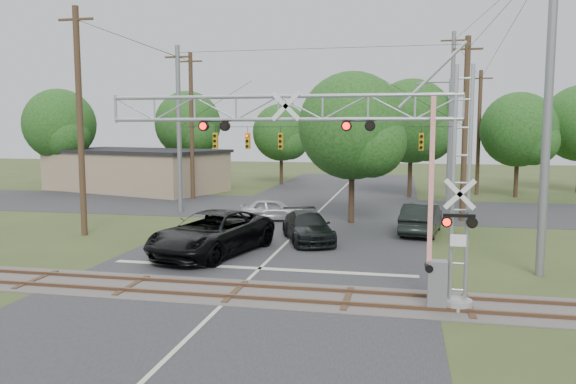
% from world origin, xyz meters
% --- Properties ---
extents(ground, '(160.00, 160.00, 0.00)m').
position_xyz_m(ground, '(0.00, 0.00, 0.00)').
color(ground, '#35441F').
rests_on(ground, ground).
extents(road_main, '(14.00, 90.00, 0.02)m').
position_xyz_m(road_main, '(0.00, 10.00, 0.01)').
color(road_main, '#272729').
rests_on(road_main, ground).
extents(road_cross, '(90.00, 12.00, 0.02)m').
position_xyz_m(road_cross, '(0.00, 24.00, 0.01)').
color(road_cross, '#272729').
rests_on(road_cross, ground).
extents(railroad_track, '(90.00, 3.20, 0.17)m').
position_xyz_m(railroad_track, '(0.00, 2.00, 0.03)').
color(railroad_track, '#4C4742').
rests_on(railroad_track, ground).
extents(crossing_gantry, '(12.42, 1.00, 7.83)m').
position_xyz_m(crossing_gantry, '(3.97, 1.64, 4.88)').
color(crossing_gantry, gray).
rests_on(crossing_gantry, ground).
extents(traffic_signal_span, '(19.34, 0.36, 11.50)m').
position_xyz_m(traffic_signal_span, '(0.88, 20.00, 5.60)').
color(traffic_signal_span, gray).
rests_on(traffic_signal_span, ground).
extents(pickup_black, '(4.99, 7.78, 2.00)m').
position_xyz_m(pickup_black, '(-2.89, 7.75, 1.00)').
color(pickup_black, black).
rests_on(pickup_black, ground).
extents(car_dark, '(3.86, 5.65, 1.52)m').
position_xyz_m(car_dark, '(0.99, 11.62, 0.76)').
color(car_dark, black).
rests_on(car_dark, ground).
extents(sedan_silver, '(4.43, 2.48, 1.43)m').
position_xyz_m(sedan_silver, '(-2.32, 17.72, 0.71)').
color(sedan_silver, '#9C9EA3').
rests_on(sedan_silver, ground).
extents(suv_dark, '(2.57, 5.45, 1.73)m').
position_xyz_m(suv_dark, '(6.83, 15.03, 0.86)').
color(suv_dark, black).
rests_on(suv_dark, ground).
extents(commercial_building, '(18.55, 13.21, 3.90)m').
position_xyz_m(commercial_building, '(-19.12, 32.23, 1.96)').
color(commercial_building, gray).
rests_on(commercial_building, ground).
extents(streetlight, '(2.51, 0.26, 9.40)m').
position_xyz_m(streetlight, '(8.80, 25.85, 5.26)').
color(streetlight, gray).
rests_on(streetlight, ground).
extents(utility_poles, '(25.59, 28.79, 13.40)m').
position_xyz_m(utility_poles, '(2.12, 21.58, 6.32)').
color(utility_poles, '#3B2E1B').
rests_on(utility_poles, ground).
extents(treeline, '(55.16, 29.32, 10.01)m').
position_xyz_m(treeline, '(-0.77, 33.50, 6.13)').
color(treeline, '#372619').
rests_on(treeline, ground).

